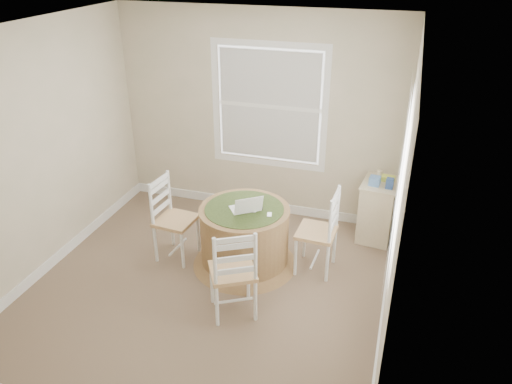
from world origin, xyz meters
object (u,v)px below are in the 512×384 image
(chair_near, at_px, (233,271))
(corner_chest, at_px, (378,210))
(chair_right, at_px, (317,232))
(laptop, at_px, (246,208))
(chair_left, at_px, (176,220))
(round_table, at_px, (245,234))

(chair_near, distance_m, corner_chest, 2.17)
(chair_right, relative_size, laptop, 2.35)
(chair_left, bearing_deg, round_table, -78.54)
(laptop, bearing_deg, chair_left, -32.20)
(laptop, distance_m, corner_chest, 1.71)
(chair_left, bearing_deg, chair_near, -122.44)
(chair_near, distance_m, chair_right, 1.12)
(chair_near, bearing_deg, corner_chest, -152.85)
(chair_left, height_order, chair_right, same)
(chair_left, distance_m, chair_near, 1.17)
(chair_right, bearing_deg, chair_left, -79.27)
(chair_right, bearing_deg, chair_near, -31.08)
(round_table, distance_m, corner_chest, 1.68)
(round_table, relative_size, laptop, 2.88)
(chair_right, height_order, laptop, chair_right)
(round_table, distance_m, chair_near, 0.82)
(round_table, distance_m, chair_right, 0.78)
(laptop, bearing_deg, chair_right, 155.59)
(chair_near, height_order, corner_chest, chair_near)
(chair_left, height_order, chair_near, same)
(chair_right, height_order, corner_chest, chair_right)
(chair_near, bearing_deg, laptop, -110.51)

